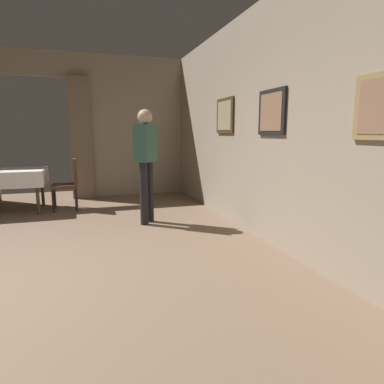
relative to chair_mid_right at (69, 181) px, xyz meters
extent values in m
cube|color=gray|center=(2.52, -2.97, 0.98)|extent=(0.12, 8.40, 3.00)
cube|color=#8C664C|center=(2.43, -4.37, 1.06)|extent=(0.01, 0.47, 0.42)
cube|color=black|center=(2.44, -2.77, 1.11)|extent=(0.03, 0.58, 0.53)
cube|color=#8C664C|center=(2.43, -2.77, 1.11)|extent=(0.01, 0.47, 0.44)
cube|color=#47331E|center=(2.44, -1.37, 1.13)|extent=(0.03, 0.62, 0.55)
cube|color=#998C66|center=(2.43, -1.37, 1.13)|extent=(0.01, 0.51, 0.45)
cube|color=gray|center=(1.27, 1.23, 0.98)|extent=(2.50, 0.12, 3.00)
cube|color=gray|center=(-0.68, 1.23, 2.23)|extent=(1.40, 0.12, 0.50)
cube|color=#7F6B56|center=(0.24, 1.09, 0.74)|extent=(0.44, 0.14, 2.52)
cylinder|color=#4C3D2D|center=(-0.50, -0.26, -0.16)|extent=(0.06, 0.06, 0.71)
cylinder|color=#4C3D2D|center=(-0.50, 0.45, -0.16)|extent=(0.06, 0.06, 0.71)
cube|color=white|center=(-1.14, 0.56, 0.10)|extent=(1.49, 0.02, 0.27)
cube|color=white|center=(-0.39, 0.10, 0.10)|extent=(0.02, 0.93, 0.27)
cylinder|color=black|center=(-0.27, -0.19, -0.31)|extent=(0.04, 0.04, 0.42)
cylinder|color=black|center=(-0.27, 0.19, -0.31)|extent=(0.04, 0.04, 0.42)
cylinder|color=black|center=(0.11, -0.19, -0.31)|extent=(0.04, 0.04, 0.42)
cylinder|color=black|center=(0.11, 0.19, -0.31)|extent=(0.04, 0.04, 0.42)
cube|color=#513323|center=(-0.08, 0.00, -0.08)|extent=(0.44, 0.44, 0.06)
cube|color=#513323|center=(0.12, 0.00, 0.17)|extent=(0.05, 0.42, 0.48)
cylinder|color=black|center=(1.22, -1.30, -0.04)|extent=(0.12, 0.12, 0.95)
cylinder|color=black|center=(1.11, -1.44, -0.04)|extent=(0.12, 0.12, 0.95)
cube|color=#33594C|center=(1.17, -1.37, 0.71)|extent=(0.40, 0.42, 0.55)
sphere|color=tan|center=(1.17, -1.37, 1.09)|extent=(0.22, 0.22, 0.22)
camera|label=1|loc=(0.28, -6.38, 0.86)|focal=31.38mm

